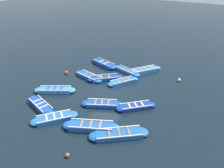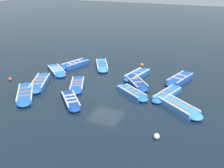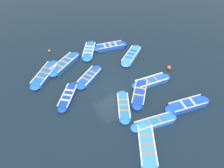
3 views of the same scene
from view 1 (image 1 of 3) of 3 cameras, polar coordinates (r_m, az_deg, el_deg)
name	(u,v)px [view 1 (image 1 of 3)]	position (r m, az deg, el deg)	size (l,w,h in m)	color
ground_plane	(107,92)	(19.59, -1.30, -2.09)	(120.00, 120.00, 0.00)	black
boat_far_corner	(123,82)	(21.03, 2.89, 0.64)	(2.40, 3.15, 0.36)	blue
boat_outer_left	(145,70)	(23.54, 8.56, 3.57)	(2.96, 3.67, 0.41)	#3884E0
boat_outer_right	(41,105)	(18.33, -18.14, -5.34)	(3.57, 1.81, 0.43)	#1947B7
boat_near_quay	(55,90)	(20.19, -14.71, -1.55)	(3.63, 2.61, 0.40)	#3884E0
boat_mid_row	(104,64)	(24.86, -2.19, 5.32)	(3.80, 1.84, 0.46)	#1947B7
boat_centre	(127,71)	(23.25, 3.86, 3.45)	(3.53, 1.64, 0.35)	blue
boat_alongside	(91,126)	(15.42, -5.50, -10.98)	(3.99, 2.51, 0.44)	#1E59AD
boat_broadside	(105,78)	(21.58, -1.81, 1.51)	(3.19, 2.99, 0.42)	navy
boat_bow_out	(102,104)	(17.69, -2.65, -5.22)	(3.37, 2.26, 0.36)	#1947B7
boat_tucked	(88,76)	(22.10, -6.18, 2.00)	(3.63, 1.52, 0.40)	#1E59AD
boat_drifting	(119,134)	(14.80, 1.80, -12.96)	(3.73, 3.22, 0.39)	#1E59AD
boat_inner_gap	(54,118)	(16.70, -14.81, -8.60)	(2.86, 3.22, 0.35)	blue
boat_stern_in	(136,107)	(17.44, 6.24, -5.90)	(2.86, 2.81, 0.38)	navy
buoy_orange_near	(66,72)	(23.28, -11.88, 2.98)	(0.36, 0.36, 0.36)	#E05119
buoy_yellow_far	(67,155)	(13.78, -11.59, -17.75)	(0.27, 0.27, 0.27)	#E05119
buoy_white_drifting	(179,80)	(22.27, 17.12, 1.02)	(0.33, 0.33, 0.33)	silver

